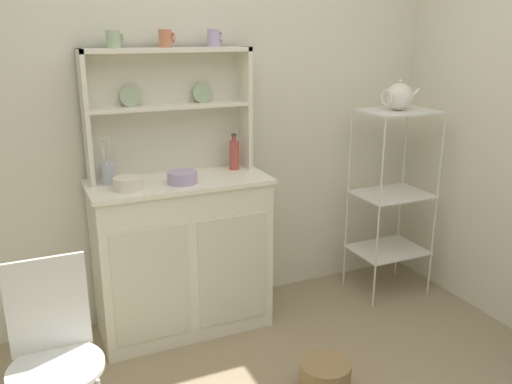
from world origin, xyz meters
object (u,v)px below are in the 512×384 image
Objects in this scene: hutch_cabinet at (182,254)px; bowl_mixing_large at (128,183)px; utensil_jar at (108,173)px; floor_basket at (325,378)px; porcelain_teapot at (399,97)px; wire_chair at (53,345)px; bakers_rack at (393,185)px; hutch_shelf_unit at (167,102)px; jam_bottle at (234,154)px; cup_sage_0 at (114,39)px.

hutch_cabinet is 6.32× the size of bowl_mixing_large.
hutch_cabinet is 0.62m from utensil_jar.
floor_basket is 1.37m from bowl_mixing_large.
porcelain_teapot reaches higher than bowl_mixing_large.
wire_chair is at bearing -162.35° from porcelain_teapot.
utensil_jar is at bearing 167.80° from hutch_cabinet.
wire_chair is 0.93m from bowl_mixing_large.
wire_chair reaches higher than floor_basket.
bowl_mixing_large reaches higher than floor_basket.
bakers_rack reaches higher than utensil_jar.
hutch_cabinet is at bearing 116.93° from floor_basket.
hutch_shelf_unit reaches higher than bowl_mixing_large.
jam_bottle reaches higher than wire_chair.
bowl_mixing_large is 0.74× the size of jam_bottle.
porcelain_teapot is at bearing 40.53° from wire_chair.
hutch_shelf_unit is at bearing 167.99° from jam_bottle.
hutch_shelf_unit is 1.07× the size of wire_chair.
utensil_jar is at bearing -153.72° from cup_sage_0.
bowl_mixing_large reaches higher than hutch_cabinet.
floor_basket is 0.96× the size of porcelain_teapot.
hutch_cabinet is at bearing 14.44° from bowl_mixing_large.
porcelain_teapot reaches higher than jam_bottle.
porcelain_teapot is (0.93, 0.76, 1.21)m from floor_basket.
hutch_shelf_unit is 3.66× the size of utensil_jar.
porcelain_teapot reaches higher than wire_chair.
bakers_rack is 1.66m from bowl_mixing_large.
bakers_rack is 4.93× the size of floor_basket.
cup_sage_0 is (0.47, 0.89, 1.12)m from wire_chair.
hutch_cabinet is at bearing -24.30° from cup_sage_0.
bakers_rack is 5.75× the size of jam_bottle.
porcelain_teapot is at bearing -5.97° from utensil_jar.
cup_sage_0 is 0.56× the size of bowl_mixing_large.
jam_bottle is 1.07m from porcelain_teapot.
jam_bottle is (0.36, 0.09, 0.53)m from hutch_cabinet.
bakers_rack is (1.37, -0.27, -0.57)m from hutch_shelf_unit.
hutch_shelf_unit is 10.49× the size of cup_sage_0.
hutch_cabinet is 0.64m from jam_bottle.
utensil_jar is (-0.80, 0.94, 0.87)m from floor_basket.
bakers_rack is 4.85× the size of utensil_jar.
hutch_shelf_unit is 3.58× the size of porcelain_teapot.
bakers_rack is 1.75m from utensil_jar.
porcelain_teapot is at bearing -1.02° from bowl_mixing_large.
jam_bottle is (0.63, -0.04, -0.65)m from cup_sage_0.
floor_basket is at bearing -54.25° from cup_sage_0.
cup_sage_0 reaches higher than bakers_rack.
cup_sage_0 is at bearing 26.28° from utensil_jar.
hutch_cabinet is 0.81× the size of bakers_rack.
porcelain_teapot is at bearing -11.01° from hutch_shelf_unit.
bakers_rack is 1.05m from jam_bottle.
cup_sage_0 reaches higher than wire_chair.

